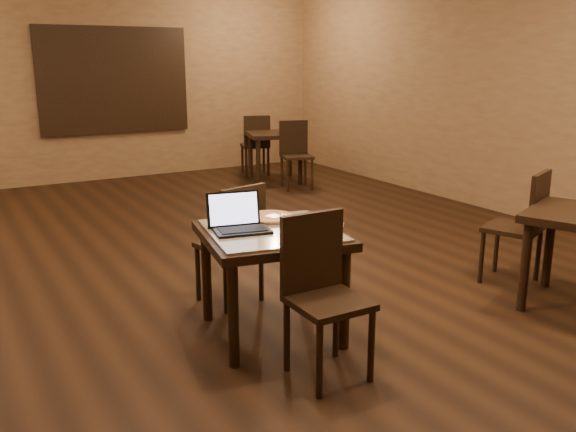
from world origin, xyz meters
TOP-DOWN VIEW (x-y plane):
  - ground at (0.00, 0.00)m, footprint 10.00×10.00m
  - wall_back at (0.00, 5.00)m, footprint 8.00×0.02m
  - wall_right at (4.00, 0.00)m, footprint 0.02×10.00m
  - mural at (0.50, 4.96)m, footprint 2.34×0.05m
  - tiled_table at (-0.19, -1.33)m, footprint 1.07×1.07m
  - chair_main_near at (-0.19, -1.94)m, footprint 0.43×0.43m
  - chair_main_far at (-0.17, -0.71)m, footprint 0.50×0.50m
  - laptop at (-0.39, -1.22)m, footprint 0.41×0.35m
  - plate at (0.03, -1.51)m, footprint 0.28×0.28m
  - pizza_slice at (0.03, -1.51)m, footprint 0.24×0.24m
  - pizza_pan at (-0.07, -1.09)m, footprint 0.38×0.38m
  - pizza_whole at (-0.07, -1.09)m, footprint 0.35×0.35m
  - spatula at (-0.05, -1.11)m, footprint 0.14×0.24m
  - napkin_roll at (0.21, -1.47)m, footprint 0.13×0.15m
  - other_table_a at (2.53, 3.47)m, footprint 1.02×1.02m
  - other_table_a_chair_near at (2.56, 2.89)m, footprint 0.54×0.54m
  - other_table_a_chair_far at (2.51, 4.05)m, footprint 0.54×0.54m
  - other_table_c_chair_far at (2.12, -1.56)m, footprint 0.56×0.56m

SIDE VIEW (x-z plane):
  - ground at x=0.00m, z-range 0.00..0.00m
  - chair_main_far at x=-0.17m, z-range 0.06..1.03m
  - other_table_c_chair_far at x=2.12m, z-range 0.06..1.05m
  - chair_main_near at x=-0.19m, z-range 0.06..1.06m
  - other_table_a_chair_near at x=2.56m, z-range 0.06..1.06m
  - other_table_a_chair_far at x=2.51m, z-range 0.06..1.06m
  - other_table_a at x=2.53m, z-range 0.25..1.02m
  - tiled_table at x=-0.19m, z-range 0.28..1.04m
  - pizza_pan at x=-0.07m, z-range 0.76..0.77m
  - plate at x=0.03m, z-range 0.76..0.78m
  - pizza_whole at x=-0.07m, z-range 0.77..0.79m
  - napkin_roll at x=0.21m, z-range 0.76..0.80m
  - pizza_slice at x=0.03m, z-range 0.78..0.80m
  - spatula at x=-0.05m, z-range 0.79..0.79m
  - laptop at x=-0.39m, z-range 0.70..0.95m
  - wall_back at x=0.00m, z-range 0.00..3.00m
  - wall_right at x=4.00m, z-range 0.00..3.00m
  - mural at x=0.50m, z-range 0.73..2.37m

